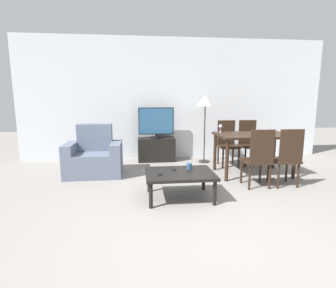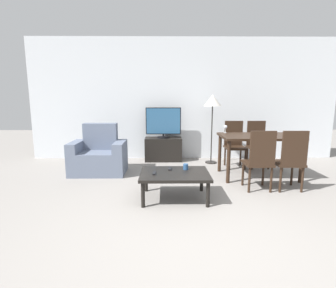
# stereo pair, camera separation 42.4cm
# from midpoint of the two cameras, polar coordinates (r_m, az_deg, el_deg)

# --- Properties ---
(ground_plane) EXTENTS (18.00, 18.00, 0.00)m
(ground_plane) POSITION_cam_midpoint_polar(r_m,az_deg,el_deg) (2.82, 13.20, -19.77)
(ground_plane) COLOR gray
(wall_back) EXTENTS (6.92, 0.06, 2.70)m
(wall_back) POSITION_cam_midpoint_polar(r_m,az_deg,el_deg) (6.02, 5.46, 9.62)
(wall_back) COLOR silver
(wall_back) RESTS_ON ground_plane
(armchair) EXTENTS (0.99, 0.67, 0.91)m
(armchair) POSITION_cam_midpoint_polar(r_m,az_deg,el_deg) (4.99, -12.47, -2.63)
(armchair) COLOR slate
(armchair) RESTS_ON ground_plane
(tv_stand) EXTENTS (0.81, 0.40, 0.51)m
(tv_stand) POSITION_cam_midpoint_polar(r_m,az_deg,el_deg) (5.84, 1.07, -1.15)
(tv_stand) COLOR black
(tv_stand) RESTS_ON ground_plane
(tv) EXTENTS (0.77, 0.27, 0.67)m
(tv) POSITION_cam_midpoint_polar(r_m,az_deg,el_deg) (5.75, 1.09, 4.67)
(tv) COLOR black
(tv) RESTS_ON tv_stand
(coffee_table) EXTENTS (0.94, 0.70, 0.37)m
(coffee_table) POSITION_cam_midpoint_polar(r_m,az_deg,el_deg) (3.64, 4.83, -6.88)
(coffee_table) COLOR black
(coffee_table) RESTS_ON ground_plane
(dining_table) EXTENTS (1.32, 0.81, 0.75)m
(dining_table) POSITION_cam_midpoint_polar(r_m,az_deg,el_deg) (4.90, 21.52, 0.72)
(dining_table) COLOR black
(dining_table) RESTS_ON ground_plane
(dining_chair_near) EXTENTS (0.40, 0.40, 0.93)m
(dining_chair_near) POSITION_cam_midpoint_polar(r_m,az_deg,el_deg) (4.19, 22.11, -2.99)
(dining_chair_near) COLOR black
(dining_chair_near) RESTS_ON ground_plane
(dining_chair_far) EXTENTS (0.40, 0.40, 0.93)m
(dining_chair_far) POSITION_cam_midpoint_polar(r_m,az_deg,el_deg) (5.67, 20.88, 0.35)
(dining_chair_far) COLOR black
(dining_chair_far) RESTS_ON ground_plane
(dining_chair_near_right) EXTENTS (0.40, 0.40, 0.93)m
(dining_chair_near_right) POSITION_cam_midpoint_polar(r_m,az_deg,el_deg) (4.39, 27.70, -2.84)
(dining_chair_near_right) COLOR black
(dining_chair_near_right) RESTS_ON ground_plane
(dining_chair_far_left) EXTENTS (0.40, 0.40, 0.93)m
(dining_chair_far_left) POSITION_cam_midpoint_polar(r_m,az_deg,el_deg) (5.52, 16.40, 0.35)
(dining_chair_far_left) COLOR black
(dining_chair_far_left) RESTS_ON ground_plane
(floor_lamp) EXTENTS (0.37, 0.37, 1.45)m
(floor_lamp) POSITION_cam_midpoint_polar(r_m,az_deg,el_deg) (5.62, 11.84, 8.57)
(floor_lamp) COLOR black
(floor_lamp) RESTS_ON ground_plane
(remote_primary) EXTENTS (0.04, 0.15, 0.02)m
(remote_primary) POSITION_cam_midpoint_polar(r_m,az_deg,el_deg) (3.78, 3.62, -5.42)
(remote_primary) COLOR black
(remote_primary) RESTS_ON coffee_table
(remote_secondary) EXTENTS (0.04, 0.15, 0.02)m
(remote_secondary) POSITION_cam_midpoint_polar(r_m,az_deg,el_deg) (3.56, 0.40, -6.37)
(remote_secondary) COLOR black
(remote_secondary) RESTS_ON coffee_table
(cup_white_near) EXTENTS (0.07, 0.07, 0.08)m
(cup_white_near) POSITION_cam_midpoint_polar(r_m,az_deg,el_deg) (3.78, 7.09, -4.97)
(cup_white_near) COLOR navy
(cup_white_near) RESTS_ON coffee_table
(wine_glass_left) EXTENTS (0.07, 0.07, 0.15)m
(wine_glass_left) POSITION_cam_midpoint_polar(r_m,az_deg,el_deg) (5.01, 14.80, 3.50)
(wine_glass_left) COLOR silver
(wine_glass_left) RESTS_ON dining_table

